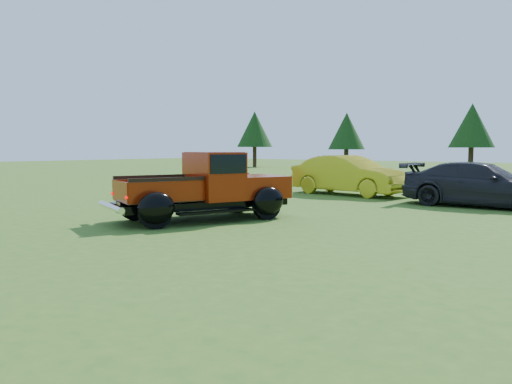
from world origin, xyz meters
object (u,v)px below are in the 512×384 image
at_px(show_car_red, 227,177).
at_px(tree_mid_left, 472,126).
at_px(show_car_yellow, 349,175).
at_px(tree_west, 347,131).
at_px(tree_far_west, 255,129).
at_px(show_car_grey, 482,185).
at_px(pickup_truck, 214,187).

bearing_deg(show_car_red, tree_mid_left, -7.01).
bearing_deg(show_car_yellow, tree_west, 34.76).
distance_m(tree_far_west, show_car_yellow, 28.71).
height_order(tree_west, tree_mid_left, tree_mid_left).
xyz_separation_m(tree_far_west, tree_west, (10.00, -1.00, -0.41)).
distance_m(show_car_red, show_car_grey, 9.37).
bearing_deg(show_car_yellow, show_car_red, 120.34).
bearing_deg(tree_mid_left, show_car_red, -98.54).
bearing_deg(tree_mid_left, show_car_yellow, -87.53).
bearing_deg(pickup_truck, show_car_red, 150.31).
relative_size(tree_west, pickup_truck, 0.97).
xyz_separation_m(tree_west, show_car_yellow, (9.93, -19.48, -2.37)).
bearing_deg(show_car_red, show_car_grey, -84.10).
relative_size(tree_west, show_car_yellow, 1.03).
height_order(tree_mid_left, show_car_grey, tree_mid_left).
bearing_deg(tree_mid_left, show_car_grey, -75.51).
bearing_deg(show_car_red, show_car_yellow, -65.89).
xyz_separation_m(pickup_truck, show_car_red, (-4.67, 6.01, -0.17)).
xyz_separation_m(tree_far_west, tree_mid_left, (19.00, 1.00, -0.14)).
bearing_deg(tree_west, tree_mid_left, 12.53).
bearing_deg(show_car_grey, show_car_red, 94.64).
bearing_deg(tree_mid_left, tree_west, -167.47).
distance_m(pickup_truck, show_car_grey, 8.19).
bearing_deg(tree_west, show_car_yellow, -62.99).
height_order(tree_far_west, show_car_grey, tree_far_west).
relative_size(tree_mid_left, show_car_red, 1.40).
bearing_deg(tree_far_west, show_car_grey, -41.01).
bearing_deg(show_car_grey, tree_west, 36.02).
bearing_deg(show_car_yellow, tree_far_west, 51.98).
distance_m(pickup_truck, show_car_yellow, 7.86).
bearing_deg(pickup_truck, tree_mid_left, 114.76).
distance_m(show_car_red, show_car_yellow, 4.80).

